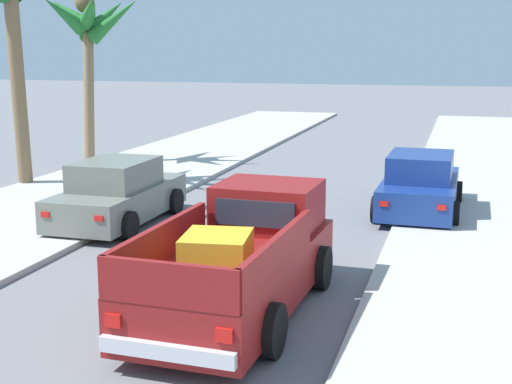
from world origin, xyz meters
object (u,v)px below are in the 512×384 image
car_right_near (420,186)px  palm_tree_right_fore (90,27)px  pickup_truck (242,261)px  car_left_mid (118,194)px

car_right_near → palm_tree_right_fore: 13.19m
car_right_near → pickup_truck: bearing=-106.8°
pickup_truck → car_right_near: bearing=73.2°
car_right_near → palm_tree_right_fore: bearing=158.3°
car_right_near → car_left_mid: same height
pickup_truck → car_right_near: size_ratio=1.23×
pickup_truck → car_left_mid: size_ratio=1.24×
pickup_truck → palm_tree_right_fore: 15.94m
car_right_near → car_left_mid: (-6.81, -3.07, 0.00)m
car_right_near → car_left_mid: 7.47m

